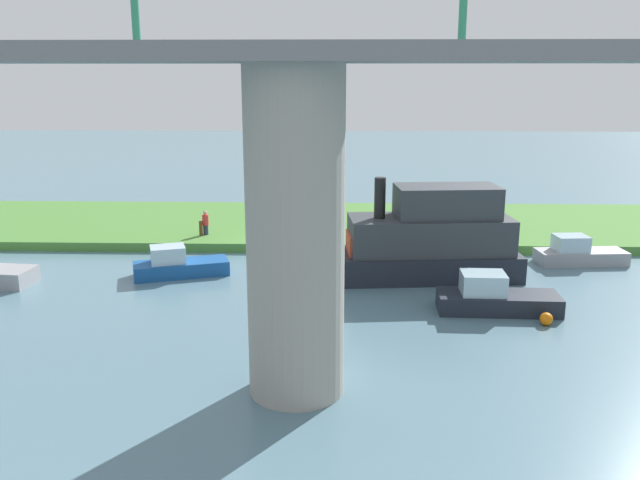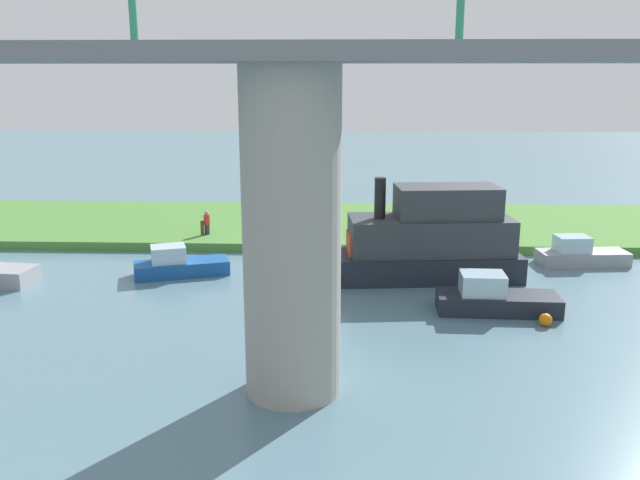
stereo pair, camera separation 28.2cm
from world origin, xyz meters
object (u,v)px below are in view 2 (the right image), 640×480
(person_on_bank, at_px, (207,222))
(skiff_small, at_px, (426,241))
(motorboat_white, at_px, (494,298))
(houseboat_blue, at_px, (178,265))
(marker_buoy, at_px, (546,320))
(mooring_post, at_px, (202,228))
(bridge_pylon, at_px, (292,236))
(pontoon_yellow, at_px, (580,254))

(person_on_bank, bearing_deg, skiff_small, 151.86)
(person_on_bank, relative_size, motorboat_white, 0.28)
(houseboat_blue, bearing_deg, marker_buoy, 159.03)
(mooring_post, xyz_separation_m, houseboat_blue, (-0.14, 6.13, -0.38))
(bridge_pylon, bearing_deg, motorboat_white, -136.49)
(skiff_small, height_order, marker_buoy, skiff_small)
(mooring_post, xyz_separation_m, pontoon_yellow, (-20.05, 3.43, -0.38))
(mooring_post, bearing_deg, pontoon_yellow, 170.29)
(bridge_pylon, xyz_separation_m, mooring_post, (6.60, -17.87, -3.94))
(bridge_pylon, xyz_separation_m, pontoon_yellow, (-13.45, -14.43, -4.33))
(person_on_bank, height_order, houseboat_blue, person_on_bank)
(skiff_small, xyz_separation_m, marker_buoy, (-3.94, 6.12, -1.53))
(mooring_post, height_order, houseboat_blue, houseboat_blue)
(pontoon_yellow, bearing_deg, marker_buoy, 64.36)
(skiff_small, bearing_deg, mooring_post, -26.84)
(houseboat_blue, bearing_deg, skiff_small, -179.55)
(mooring_post, distance_m, houseboat_blue, 6.14)
(bridge_pylon, height_order, mooring_post, bridge_pylon)
(pontoon_yellow, bearing_deg, houseboat_blue, 7.71)
(person_on_bank, bearing_deg, bridge_pylon, 109.41)
(person_on_bank, relative_size, mooring_post, 1.69)
(bridge_pylon, distance_m, pontoon_yellow, 20.20)
(bridge_pylon, xyz_separation_m, houseboat_blue, (6.46, -11.74, -4.33))
(person_on_bank, bearing_deg, houseboat_blue, 89.19)
(houseboat_blue, xyz_separation_m, motorboat_white, (-14.06, 4.53, 0.05))
(person_on_bank, bearing_deg, motorboat_white, 142.07)
(bridge_pylon, height_order, skiff_small, bridge_pylon)
(motorboat_white, xyz_separation_m, marker_buoy, (-1.67, 1.50, -0.33))
(bridge_pylon, distance_m, motorboat_white, 11.31)
(pontoon_yellow, relative_size, motorboat_white, 0.93)
(bridge_pylon, relative_size, motorboat_white, 1.97)
(bridge_pylon, xyz_separation_m, marker_buoy, (-9.27, -5.71, -4.61))
(skiff_small, bearing_deg, bridge_pylon, 65.75)
(marker_buoy, bearing_deg, person_on_bank, -38.36)
(person_on_bank, xyz_separation_m, skiff_small, (-11.70, 6.26, 0.58))
(pontoon_yellow, bearing_deg, skiff_small, 17.77)
(houseboat_blue, distance_m, marker_buoy, 16.85)
(pontoon_yellow, height_order, houseboat_blue, pontoon_yellow)
(bridge_pylon, bearing_deg, skiff_small, -114.25)
(skiff_small, relative_size, houseboat_blue, 2.05)
(pontoon_yellow, bearing_deg, person_on_bank, -10.45)
(houseboat_blue, bearing_deg, person_on_bank, -90.81)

